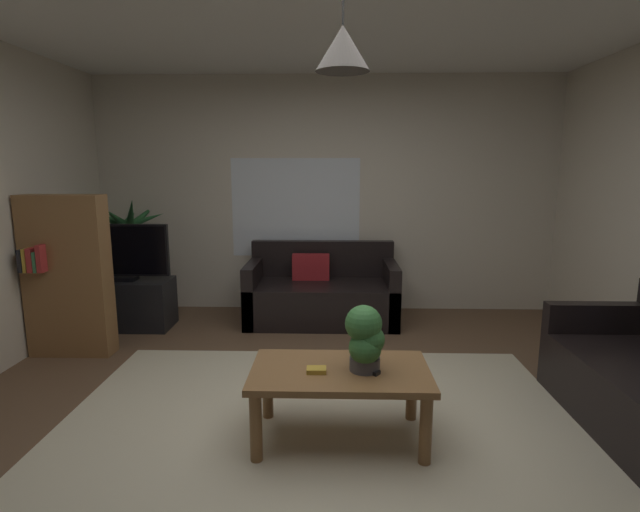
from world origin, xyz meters
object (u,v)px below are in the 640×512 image
tv_stand (127,304)px  tv (123,252)px  couch_under_window (322,295)px  potted_palm_corner (130,258)px  bookshelf_corner (67,276)px  coffee_table (340,380)px  potted_plant_on_table (365,338)px  book_on_table_0 (316,370)px  remote_on_table_0 (367,370)px  pendant_lamp (343,48)px

tv_stand → tv: tv is taller
couch_under_window → potted_palm_corner: bearing=174.5°
bookshelf_corner → tv_stand: bearing=75.7°
coffee_table → potted_plant_on_table: size_ratio=2.69×
book_on_table_0 → remote_on_table_0: size_ratio=0.71×
tv → bookshelf_corner: bearing=-104.7°
coffee_table → potted_palm_corner: (-2.31, 2.51, 0.25)m
couch_under_window → potted_plant_on_table: (0.31, -2.33, 0.37)m
pendant_lamp → remote_on_table_0: bearing=-13.9°
book_on_table_0 → tv: 2.90m
tv → potted_palm_corner: (-0.15, 0.51, -0.17)m
tv_stand → bookshelf_corner: bookshelf_corner is taller
potted_plant_on_table → potted_palm_corner: bearing=134.0°
book_on_table_0 → bookshelf_corner: size_ratio=0.08×
bookshelf_corner → pendant_lamp: 3.08m
book_on_table_0 → bookshelf_corner: 2.59m
potted_plant_on_table → tv_stand: bearing=138.3°
bookshelf_corner → potted_palm_corner: bearing=88.5°
tv_stand → tv: bearing=-90.0°
couch_under_window → bookshelf_corner: size_ratio=1.12×
coffee_table → remote_on_table_0: bearing=-13.9°
coffee_table → bookshelf_corner: bearing=150.9°
book_on_table_0 → couch_under_window: bearing=90.7°
remote_on_table_0 → bookshelf_corner: bearing=97.9°
book_on_table_0 → coffee_table: bearing=20.5°
remote_on_table_0 → potted_plant_on_table: (-0.01, 0.02, 0.19)m
coffee_table → pendant_lamp: pendant_lamp is taller
couch_under_window → tv_stand: size_ratio=1.75×
pendant_lamp → potted_palm_corner: bearing=132.5°
book_on_table_0 → potted_palm_corner: (-2.17, 2.57, 0.17)m
pendant_lamp → tv: bearing=137.1°
book_on_table_0 → bookshelf_corner: (-2.20, 1.35, 0.24)m
book_on_table_0 → pendant_lamp: pendant_lamp is taller
potted_plant_on_table → bookshelf_corner: bookshelf_corner is taller
coffee_table → book_on_table_0: book_on_table_0 is taller
potted_palm_corner → pendant_lamp: 3.77m
potted_plant_on_table → tv_stand: (-2.30, 2.05, -0.40)m
coffee_table → bookshelf_corner: size_ratio=0.76×
tv_stand → bookshelf_corner: 0.88m
couch_under_window → tv: (-1.99, -0.31, 0.52)m
bookshelf_corner → book_on_table_0: bearing=-31.6°
couch_under_window → coffee_table: (0.17, -2.31, 0.10)m
remote_on_table_0 → tv_stand: bearing=84.4°
book_on_table_0 → tv: (-2.01, 2.05, 0.33)m
tv_stand → pendant_lamp: size_ratio=1.81×
couch_under_window → remote_on_table_0: 2.38m
bookshelf_corner → pendant_lamp: size_ratio=2.82×
coffee_table → tv: 2.97m
book_on_table_0 → pendant_lamp: size_ratio=0.23×
coffee_table → book_on_table_0: (-0.14, -0.05, 0.09)m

